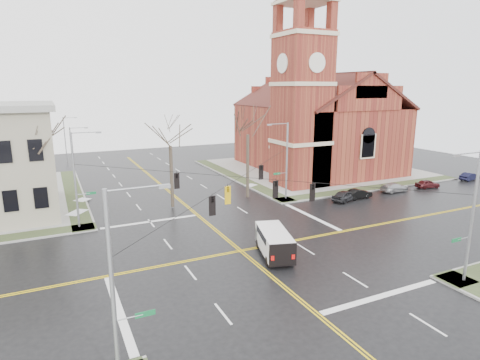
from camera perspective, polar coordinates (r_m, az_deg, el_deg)
name	(u,v)px	position (r m, az deg, el deg)	size (l,w,h in m)	color
ground	(241,251)	(33.34, 0.09, -10.03)	(120.00, 120.00, 0.00)	black
sidewalks	(241,250)	(33.31, 0.09, -9.91)	(80.00, 80.00, 0.17)	gray
road_markings	(241,251)	(33.34, 0.09, -10.03)	(100.00, 100.00, 0.01)	gold
church	(314,118)	(64.95, 10.50, 8.73)	(24.28, 27.48, 27.50)	maroon
signal_pole_ne	(286,159)	(46.94, 6.49, 2.99)	(2.75, 0.22, 9.00)	gray
signal_pole_nw	(77,177)	(40.03, -22.20, 0.36)	(2.75, 0.22, 9.00)	gray
signal_pole_se	(471,214)	(30.53, 30.01, -4.18)	(2.75, 0.22, 9.00)	gray
signal_pole_sw	(117,285)	(18.18, -17.16, -14.09)	(2.75, 0.22, 9.00)	gray
span_wires	(241,177)	(31.43, 0.09, 0.42)	(23.02, 23.02, 0.03)	black
traffic_signals	(244,188)	(31.02, 0.63, -1.17)	(8.21, 8.26, 1.30)	black
streetlight_north_a	(73,155)	(56.37, -22.61, 3.25)	(2.30, 0.20, 8.00)	gray
streetlight_north_b	(66,138)	(76.18, -23.52, 5.47)	(2.30, 0.20, 8.00)	gray
cargo_van	(274,240)	(32.35, 4.79, -8.52)	(3.51, 5.70, 2.04)	white
parked_car_a	(345,196)	(48.70, 14.72, -2.17)	(1.54, 3.84, 1.31)	black
parked_car_b	(358,194)	(50.27, 16.48, -1.89)	(1.24, 3.57, 1.18)	black
parked_car_c	(394,187)	(55.01, 21.11, -0.98)	(1.62, 3.99, 1.16)	#A4A4A6
parked_car_d	(428,184)	(58.84, 25.12, -0.49)	(1.33, 3.31, 1.13)	#421216
parked_car_e	(470,176)	(66.53, 29.86, 0.45)	(1.19, 3.42, 1.13)	black
tree_nw_far	(34,146)	(41.64, -27.27, 4.29)	(4.00, 4.00, 10.73)	#3C3026
tree_nw_near	(170,142)	(43.74, -9.90, 5.35)	(4.00, 4.00, 10.15)	#3C3026
tree_ne	(248,130)	(46.96, 1.12, 7.09)	(4.00, 4.00, 11.33)	#3C3026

